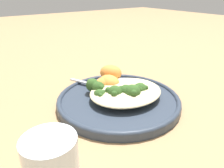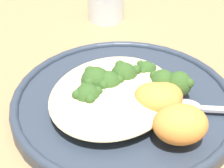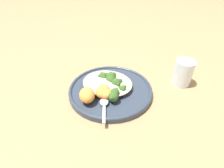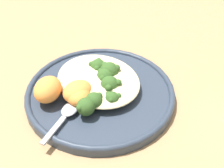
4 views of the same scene
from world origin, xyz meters
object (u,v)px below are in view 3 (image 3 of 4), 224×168
at_px(broccoli_stalk_0, 110,95).
at_px(broccoli_stalk_3, 112,85).
at_px(broccoli_stalk_2, 116,89).
at_px(broccoli_stalk_6, 102,79).
at_px(sweet_potato_chunk_1, 87,95).
at_px(spoon, 104,104).
at_px(quinoa_mound, 107,83).
at_px(sweet_potato_chunk_2, 104,92).
at_px(broccoli_stalk_4, 108,82).
at_px(sweet_potato_chunk_0, 103,91).
at_px(broccoli_stalk_1, 111,92).
at_px(plate, 111,90).
at_px(broccoli_stalk_5, 109,79).
at_px(water_glass, 183,73).

distance_m(broccoli_stalk_0, broccoli_stalk_3, 0.05).
bearing_deg(broccoli_stalk_2, broccoli_stalk_6, 139.73).
bearing_deg(broccoli_stalk_2, sweet_potato_chunk_1, -149.20).
relative_size(broccoli_stalk_3, broccoli_stalk_6, 0.99).
relative_size(sweet_potato_chunk_1, spoon, 0.58).
relative_size(quinoa_mound, broccoli_stalk_2, 1.64).
relative_size(broccoli_stalk_0, sweet_potato_chunk_2, 1.77).
height_order(quinoa_mound, sweet_potato_chunk_2, sweet_potato_chunk_2).
height_order(broccoli_stalk_0, broccoli_stalk_4, same).
xyz_separation_m(broccoli_stalk_4, broccoli_stalk_6, (-0.03, 0.01, -0.00)).
bearing_deg(broccoli_stalk_2, sweet_potato_chunk_0, -151.41).
height_order(broccoli_stalk_1, broccoli_stalk_2, broccoli_stalk_1).
bearing_deg(sweet_potato_chunk_1, plate, 65.11).
distance_m(broccoli_stalk_0, sweet_potato_chunk_1, 0.07).
height_order(broccoli_stalk_6, spoon, broccoli_stalk_6).
xyz_separation_m(broccoli_stalk_1, broccoli_stalk_3, (-0.01, 0.04, 0.00)).
xyz_separation_m(plate, sweet_potato_chunk_1, (-0.04, -0.09, 0.03)).
height_order(broccoli_stalk_3, broccoli_stalk_5, broccoli_stalk_5).
bearing_deg(plate, broccoli_stalk_6, 158.40).
height_order(broccoli_stalk_4, sweet_potato_chunk_1, sweet_potato_chunk_1).
height_order(broccoli_stalk_2, water_glass, water_glass).
height_order(broccoli_stalk_0, broccoli_stalk_5, broccoli_stalk_5).
bearing_deg(broccoli_stalk_6, water_glass, -73.60).
height_order(broccoli_stalk_2, spoon, broccoli_stalk_2).
height_order(broccoli_stalk_3, sweet_potato_chunk_0, same).
xyz_separation_m(sweet_potato_chunk_0, sweet_potato_chunk_1, (-0.04, -0.04, 0.00)).
distance_m(quinoa_mound, spoon, 0.10).
xyz_separation_m(sweet_potato_chunk_1, sweet_potato_chunk_2, (0.04, 0.04, -0.01)).
xyz_separation_m(plate, quinoa_mound, (-0.02, 0.01, 0.02)).
distance_m(broccoli_stalk_5, sweet_potato_chunk_1, 0.12).
distance_m(broccoli_stalk_1, broccoli_stalk_6, 0.08).
height_order(quinoa_mound, broccoli_stalk_2, broccoli_stalk_2).
xyz_separation_m(broccoli_stalk_0, broccoli_stalk_4, (-0.03, 0.06, 0.00)).
relative_size(broccoli_stalk_4, sweet_potato_chunk_0, 1.49).
distance_m(broccoli_stalk_2, broccoli_stalk_3, 0.02).
distance_m(plate, sweet_potato_chunk_0, 0.06).
height_order(broccoli_stalk_3, broccoli_stalk_4, broccoli_stalk_3).
bearing_deg(water_glass, sweet_potato_chunk_2, -138.02).
bearing_deg(sweet_potato_chunk_1, broccoli_stalk_2, 47.87).
bearing_deg(plate, quinoa_mound, 152.52).
bearing_deg(broccoli_stalk_1, broccoli_stalk_5, 127.88).
bearing_deg(water_glass, sweet_potato_chunk_0, -138.93).
height_order(broccoli_stalk_4, broccoli_stalk_6, same).
bearing_deg(plate, broccoli_stalk_3, -28.17).
bearing_deg(broccoli_stalk_1, quinoa_mound, 134.04).
xyz_separation_m(broccoli_stalk_1, broccoli_stalk_6, (-0.06, 0.05, 0.00)).
bearing_deg(quinoa_mound, broccoli_stalk_3, -27.67).
xyz_separation_m(broccoli_stalk_6, sweet_potato_chunk_1, (-0.00, -0.11, 0.01)).
distance_m(plate, broccoli_stalk_4, 0.03).
height_order(broccoli_stalk_5, water_glass, water_glass).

